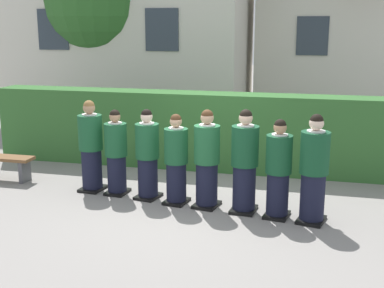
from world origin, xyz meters
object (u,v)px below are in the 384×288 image
Objects in this scene: student_front_row_0 at (91,148)px; student_front_row_6 at (278,171)px; student_front_row_4 at (207,161)px; student_front_row_5 at (245,164)px; student_front_row_7 at (314,171)px; student_front_row_3 at (176,161)px; student_front_row_1 at (116,154)px; student_front_row_2 at (147,156)px.

student_front_row_0 reaches higher than student_front_row_6.
student_front_row_5 is (0.63, -0.08, 0.02)m from student_front_row_4.
student_front_row_7 is (1.71, -0.27, 0.02)m from student_front_row_4.
student_front_row_7 reaches higher than student_front_row_3.
student_front_row_0 is at bearing 171.58° from student_front_row_5.
student_front_row_0 is 3.44m from student_front_row_6.
student_front_row_1 is at bearing 170.95° from student_front_row_4.
student_front_row_6 is at bearing -9.25° from student_front_row_2.
student_front_row_2 is 1.10m from student_front_row_4.
student_front_row_6 is at bearing -9.02° from student_front_row_0.
student_front_row_7 is at bearing -9.10° from student_front_row_4.
student_front_row_1 is 3.46m from student_front_row_7.
student_front_row_5 reaches higher than student_front_row_2.
student_front_row_1 is 2.92m from student_front_row_6.
student_front_row_6 is (2.88, -0.46, 0.02)m from student_front_row_1.
student_front_row_2 is 0.94× the size of student_front_row_5.
student_front_row_5 is 1.10m from student_front_row_7.
student_front_row_7 is at bearing -10.46° from student_front_row_5.
student_front_row_0 is 2.88m from student_front_row_5.
student_front_row_1 is 2.36m from student_front_row_5.
student_front_row_7 is (2.25, -0.32, 0.07)m from student_front_row_3.
student_front_row_0 is at bearing 171.01° from student_front_row_7.
student_front_row_5 is at bearing 167.90° from student_front_row_6.
student_front_row_3 is at bearing 171.89° from student_front_row_7.
student_front_row_4 is (1.09, -0.18, 0.03)m from student_front_row_2.
student_front_row_2 is 1.02× the size of student_front_row_3.
student_front_row_6 is 0.54m from student_front_row_7.
student_front_row_0 is 0.52m from student_front_row_1.
student_front_row_4 is 0.97× the size of student_front_row_7.
student_front_row_2 is (0.62, -0.09, 0.02)m from student_front_row_1.
student_front_row_5 is (2.85, -0.42, 0.01)m from student_front_row_0.
student_front_row_4 is 1.04× the size of student_front_row_6.
student_front_row_0 is 0.98× the size of student_front_row_7.
student_front_row_7 is (3.42, -0.55, 0.08)m from student_front_row_1.
student_front_row_7 is at bearing -9.07° from student_front_row_1.
student_front_row_0 reaches higher than student_front_row_4.
student_front_row_2 is (1.13, -0.17, -0.04)m from student_front_row_0.
student_front_row_6 is (2.27, -0.37, -0.00)m from student_front_row_2.
student_front_row_2 reaches higher than student_front_row_3.
student_front_row_7 reaches higher than student_front_row_1.
student_front_row_7 is (2.80, -0.45, 0.06)m from student_front_row_2.
student_front_row_4 is at bearing -9.05° from student_front_row_1.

